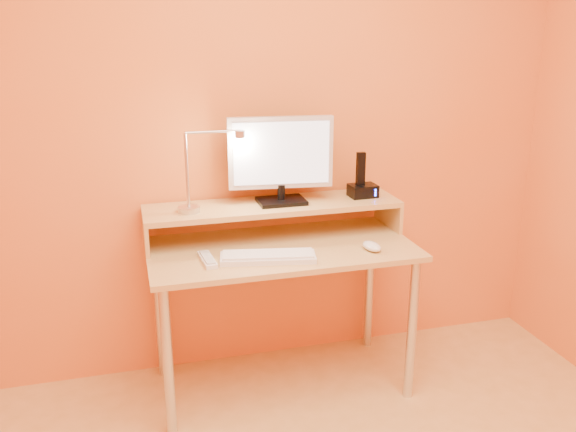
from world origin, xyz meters
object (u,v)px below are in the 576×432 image
object	(u,v)px
keyboard	(268,258)
lamp_base	(189,209)
monitor_panel	(281,153)
remote_control	(207,260)
phone_dock	(363,191)
mouse	(372,246)

from	to	relation	value
keyboard	lamp_base	bearing A→B (deg)	148.85
monitor_panel	remote_control	distance (m)	0.61
phone_dock	lamp_base	bearing A→B (deg)	-179.87
remote_control	keyboard	bearing A→B (deg)	-15.68
monitor_panel	phone_dock	distance (m)	0.46
monitor_panel	lamp_base	bearing A→B (deg)	-168.28
monitor_panel	phone_dock	size ratio (longest dim) A/B	3.74
keyboard	mouse	xyz separation A→B (m)	(0.47, -0.01, 0.01)
phone_dock	remote_control	xyz separation A→B (m)	(-0.80, -0.25, -0.18)
monitor_panel	mouse	xyz separation A→B (m)	(0.33, -0.32, -0.38)
lamp_base	mouse	bearing A→B (deg)	-19.74
remote_control	phone_dock	bearing A→B (deg)	12.74
monitor_panel	phone_dock	bearing A→B (deg)	5.07
mouse	remote_control	world-z (taller)	mouse
keyboard	phone_dock	bearing A→B (deg)	39.48
remote_control	monitor_panel	bearing A→B (deg)	29.00
monitor_panel	remote_control	bearing A→B (deg)	-140.01
lamp_base	keyboard	bearing A→B (deg)	-42.07
monitor_panel	mouse	bearing A→B (deg)	-36.91
keyboard	remote_control	world-z (taller)	keyboard
lamp_base	phone_dock	distance (m)	0.85
lamp_base	mouse	world-z (taller)	lamp_base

